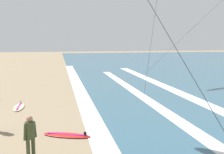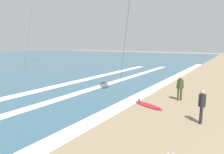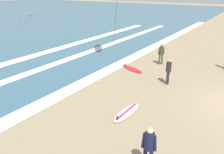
{
  "view_description": "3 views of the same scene",
  "coord_description": "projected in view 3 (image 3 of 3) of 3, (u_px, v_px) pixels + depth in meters",
  "views": [
    {
      "loc": [
        13.47,
        7.0,
        4.12
      ],
      "look_at": [
        -1.08,
        9.88,
        2.08
      ],
      "focal_mm": 43.83,
      "sensor_mm": 36.0,
      "label": 1
    },
    {
      "loc": [
        -8.82,
        3.0,
        3.71
      ],
      "look_at": [
        -0.94,
        7.99,
        2.13
      ],
      "focal_mm": 31.77,
      "sensor_mm": 36.0,
      "label": 2
    },
    {
      "loc": [
        -11.71,
        0.08,
        5.56
      ],
      "look_at": [
        -1.17,
        6.95,
        0.54
      ],
      "focal_mm": 36.07,
      "sensor_mm": 36.0,
      "label": 3
    }
  ],
  "objects": [
    {
      "name": "wave_foam_shoreline",
      "position": [
        101.0,
        74.0,
        15.54
      ],
      "size": [
        59.07,
        1.02,
        0.01
      ],
      "primitive_type": "cube",
      "color": "white",
      "rests_on": "ocean_surface"
    },
    {
      "name": "wave_foam_mid_break",
      "position": [
        65.0,
        60.0,
        18.44
      ],
      "size": [
        42.79,
        0.81,
        0.01
      ],
      "primitive_type": "cube",
      "color": "white",
      "rests_on": "ocean_surface"
    },
    {
      "name": "wave_foam_outer_break",
      "position": [
        11.0,
        62.0,
        17.93
      ],
      "size": [
        45.11,
        1.01,
        0.01
      ],
      "primitive_type": "cube",
      "color": "white",
      "rests_on": "ocean_surface"
    },
    {
      "name": "surfer_foreground_main",
      "position": [
        169.0,
        69.0,
        13.6
      ],
      "size": [
        0.51,
        0.32,
        1.6
      ],
      "color": "#232328",
      "rests_on": "ground"
    },
    {
      "name": "surfer_left_near",
      "position": [
        149.0,
        145.0,
        7.06
      ],
      "size": [
        0.32,
        0.52,
        1.6
      ],
      "color": "#141938",
      "rests_on": "ground"
    },
    {
      "name": "surfer_mid_group",
      "position": [
        161.0,
        52.0,
        17.16
      ],
      "size": [
        0.38,
        0.46,
        1.6
      ],
      "color": "#384223",
      "rests_on": "ground"
    },
    {
      "name": "surfboard_left_pile",
      "position": [
        132.0,
        69.0,
        16.39
      ],
      "size": [
        1.36,
        2.17,
        0.25
      ],
      "color": "red",
      "rests_on": "ground"
    },
    {
      "name": "surfboard_right_spare",
      "position": [
        127.0,
        112.0,
        10.69
      ],
      "size": [
        2.11,
        0.63,
        0.25
      ],
      "color": "beige",
      "rests_on": "ground"
    }
  ]
}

